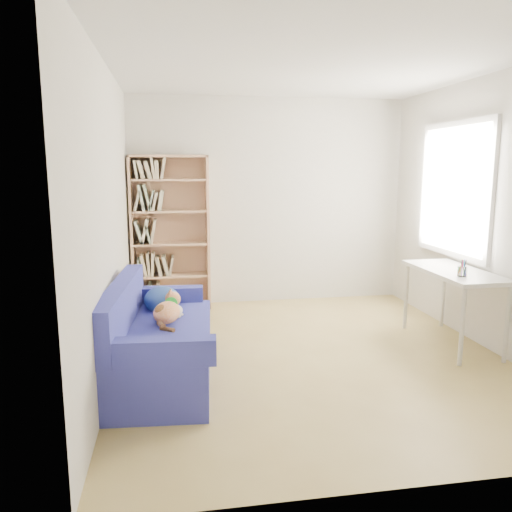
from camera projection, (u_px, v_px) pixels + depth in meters
The scene contains 6 objects.
ground at pixel (309, 355), 4.66m from camera, with size 4.00×4.00×0.00m, color #A18949.
room_shell at pixel (322, 178), 4.43m from camera, with size 3.54×4.04×2.62m.
sofa at pixel (157, 341), 4.14m from camera, with size 0.91×1.70×0.81m.
bookshelf at pixel (171, 239), 6.09m from camera, with size 0.94×0.29×1.88m.
desk at pixel (454, 278), 4.85m from camera, with size 0.54×1.17×0.75m.
pen_cup at pixel (462, 270), 4.55m from camera, with size 0.08×0.08×0.16m.
Camera 1 is at (-1.23, -4.29, 1.72)m, focal length 35.00 mm.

